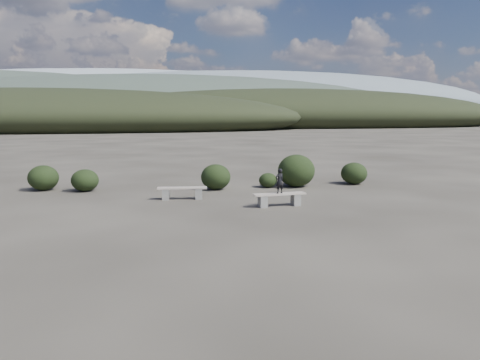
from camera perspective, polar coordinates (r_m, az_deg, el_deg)
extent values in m
plane|color=#2B2722|center=(13.71, 3.59, -6.56)|extent=(1200.00, 1200.00, 0.00)
cube|color=slate|center=(19.21, -9.05, -1.73)|extent=(0.31, 0.41, 0.45)
cube|color=slate|center=(19.17, -5.06, -1.68)|extent=(0.31, 0.41, 0.45)
cube|color=gray|center=(19.14, -7.07, -0.97)|extent=(2.04, 0.60, 0.06)
cube|color=slate|center=(17.44, 2.78, -2.63)|extent=(0.31, 0.41, 0.44)
cube|color=slate|center=(17.91, 6.82, -2.40)|extent=(0.31, 0.41, 0.44)
cube|color=gray|center=(17.62, 4.84, -1.72)|extent=(2.03, 0.61, 0.06)
imported|color=black|center=(17.55, 4.84, -0.12)|extent=(0.40, 0.33, 0.94)
ellipsoid|color=black|center=(22.13, -18.38, -0.03)|extent=(1.22, 1.22, 1.00)
ellipsoid|color=black|center=(21.52, -2.97, 0.38)|extent=(1.37, 1.37, 1.17)
ellipsoid|color=black|center=(22.16, 3.44, -0.03)|extent=(0.86, 0.86, 0.69)
ellipsoid|color=black|center=(22.47, 6.88, 1.14)|extent=(1.77, 1.77, 1.55)
ellipsoid|color=black|center=(23.82, 13.73, 0.79)|extent=(1.29, 1.29, 1.08)
ellipsoid|color=black|center=(23.07, -22.85, 0.25)|extent=(1.36, 1.36, 1.15)
ellipsoid|color=black|center=(105.14, -22.59, 7.04)|extent=(110.00, 40.00, 12.00)
ellipsoid|color=black|center=(128.68, 6.89, 7.87)|extent=(120.00, 44.00, 14.00)
ellipsoid|color=#2F392F|center=(172.90, -9.50, 8.60)|extent=(190.00, 64.00, 24.00)
ellipsoid|color=slate|center=(321.39, 2.75, 9.20)|extent=(340.00, 110.00, 44.00)
ellipsoid|color=#8E98A1|center=(413.83, -14.35, 9.08)|extent=(460.00, 140.00, 56.00)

